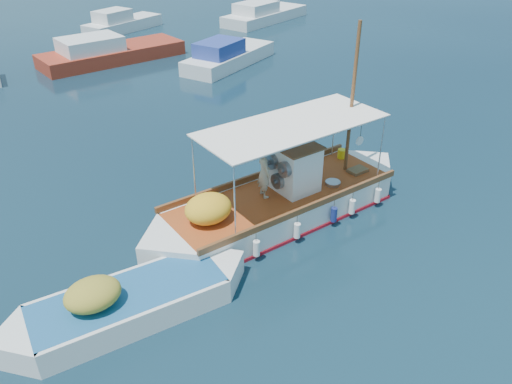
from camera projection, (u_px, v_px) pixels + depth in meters
ground at (297, 221)px, 15.16m from camera, size 160.00×160.00×0.00m
fishing_caique at (280, 203)px, 15.11m from camera, size 9.40×2.89×5.74m
dinghy at (128, 305)px, 11.60m from camera, size 6.11×1.88×1.49m
bg_boat_n at (108, 53)px, 29.68m from camera, size 8.68×3.67×1.80m
bg_boat_ne at (227, 57)px, 28.96m from camera, size 6.96×4.88×1.80m
bg_boat_e at (263, 15)px, 39.33m from camera, size 8.49×5.18×1.80m
bg_boat_far_n at (121, 24)px, 36.55m from camera, size 6.40×4.24×1.80m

